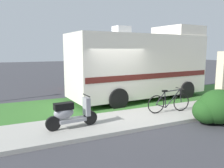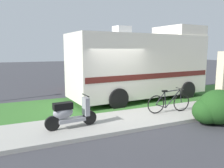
# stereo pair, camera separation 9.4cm
# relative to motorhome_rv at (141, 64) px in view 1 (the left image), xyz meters

# --- Properties ---
(ground_plane) EXTENTS (80.00, 80.00, 0.00)m
(ground_plane) POSITION_rel_motorhome_rv_xyz_m (-1.87, -1.62, -1.74)
(ground_plane) COLOR #38383D
(sidewalk) EXTENTS (24.00, 2.00, 0.12)m
(sidewalk) POSITION_rel_motorhome_rv_xyz_m (-1.87, -2.82, -1.68)
(sidewalk) COLOR #9E9B93
(sidewalk) RESTS_ON ground
(grass_strip) EXTENTS (24.00, 3.40, 0.08)m
(grass_strip) POSITION_rel_motorhome_rv_xyz_m (-1.87, -0.12, -1.70)
(grass_strip) COLOR #336628
(grass_strip) RESTS_ON ground
(motorhome_rv) EXTENTS (6.95, 2.84, 3.65)m
(motorhome_rv) POSITION_rel_motorhome_rv_xyz_m (0.00, 0.00, 0.00)
(motorhome_rv) COLOR silver
(motorhome_rv) RESTS_ON ground
(scooter) EXTENTS (1.62, 0.50, 0.97)m
(scooter) POSITION_rel_motorhome_rv_xyz_m (-4.32, -2.92, -1.16)
(scooter) COLOR black
(scooter) RESTS_ON ground
(bicycle) EXTENTS (1.77, 0.52, 0.90)m
(bicycle) POSITION_rel_motorhome_rv_xyz_m (-0.51, -2.81, -1.24)
(bicycle) COLOR black
(bicycle) RESTS_ON ground
(pickup_truck_near) EXTENTS (5.27, 2.16, 1.76)m
(pickup_truck_near) POSITION_rel_motorhome_rv_xyz_m (1.14, 4.15, -0.80)
(pickup_truck_near) COLOR maroon
(pickup_truck_near) RESTS_ON ground
(bush_by_porch) EXTENTS (1.61, 1.21, 1.14)m
(bush_by_porch) POSITION_rel_motorhome_rv_xyz_m (0.26, -4.31, -1.20)
(bush_by_porch) COLOR #1E4719
(bush_by_porch) RESTS_ON ground
(bottle_green) EXTENTS (0.06, 0.06, 0.30)m
(bottle_green) POSITION_rel_motorhome_rv_xyz_m (1.32, -2.91, -1.50)
(bottle_green) COLOR navy
(bottle_green) RESTS_ON ground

